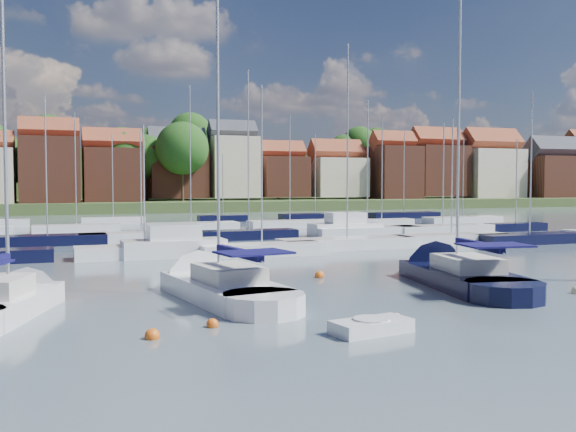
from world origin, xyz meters
name	(u,v)px	position (x,y,z in m)	size (l,w,h in m)	color
ground	(191,233)	(0.00, 40.00, 0.00)	(260.00, 260.00, 0.00)	#475660
sailboat_left	(15,301)	(-14.65, 3.63, 0.36)	(5.69, 10.26, 13.60)	white
sailboat_centre	(210,286)	(-6.38, 4.75, 0.35)	(5.09, 12.73, 16.78)	white
sailboat_navy	(446,274)	(6.08, 4.20, 0.35)	(5.60, 13.43, 17.98)	black
tender	(371,327)	(-3.06, -4.85, 0.23)	(2.96, 1.76, 0.60)	white
buoy_b	(152,339)	(-10.17, -3.05, 0.00)	(0.50, 0.50, 0.50)	#D85914
buoy_c	(212,327)	(-7.91, -2.06, 0.00)	(0.44, 0.44, 0.44)	#D85914
buoy_d	(396,322)	(-1.35, -3.57, 0.00)	(0.45, 0.45, 0.45)	beige
buoy_e	(319,278)	(0.32, 7.56, 0.00)	(0.52, 0.52, 0.52)	#D85914
marina_field	(221,232)	(1.91, 35.15, 0.43)	(79.62, 41.41, 15.93)	white
far_shore_town	(120,185)	(2.23, 132.67, 4.61)	(212.46, 90.00, 22.27)	#3E4B25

